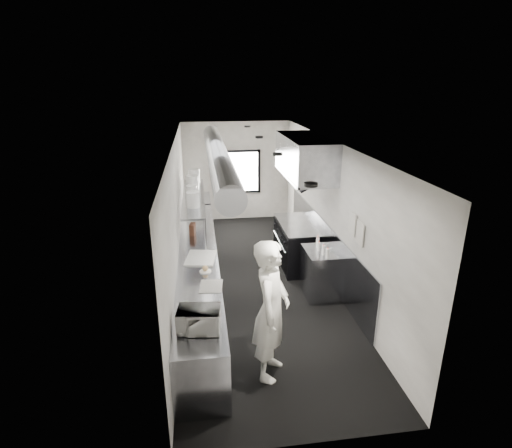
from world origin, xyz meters
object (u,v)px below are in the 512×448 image
object	(u,v)px
prep_counter	(199,276)
small_plate	(205,271)
pass_shelf	(194,198)
deli_tub_a	(187,318)
far_work_table	(198,214)
deli_tub_b	(186,307)
squeeze_bottle_a	(327,253)
squeeze_bottle_c	(319,247)
squeeze_bottle_d	(318,243)
microwave	(199,320)
bottle_station	(322,273)
knife_block	(193,229)
squeeze_bottle_b	(323,250)
plate_stack_b	(192,192)
line_cook	(271,310)
plate_stack_d	(194,178)
plate_stack_c	(193,184)
squeeze_bottle_e	(318,240)
exhaust_hood	(305,157)
plate_stack_a	(193,200)
range	(298,244)

from	to	relation	value
prep_counter	small_plate	bearing A→B (deg)	-81.37
pass_shelf	deli_tub_a	size ratio (longest dim) A/B	19.52
far_work_table	small_plate	world-z (taller)	small_plate
deli_tub_b	squeeze_bottle_a	distance (m)	2.82
squeeze_bottle_c	squeeze_bottle_d	xyz separation A→B (m)	(0.03, 0.17, 0.01)
microwave	deli_tub_a	xyz separation A→B (m)	(-0.16, 0.22, -0.09)
bottle_station	knife_block	xyz separation A→B (m)	(-2.40, 1.18, 0.57)
prep_counter	squeeze_bottle_b	bearing A→B (deg)	-9.68
small_plate	plate_stack_b	world-z (taller)	plate_stack_b
squeeze_bottle_a	small_plate	bearing A→B (deg)	-173.64
bottle_station	deli_tub_b	xyz separation A→B (m)	(-2.47, -1.73, 0.50)
line_cook	squeeze_bottle_b	xyz separation A→B (m)	(1.29, 1.87, -0.01)
plate_stack_d	plate_stack_c	bearing A→B (deg)	-93.51
squeeze_bottle_d	squeeze_bottle_e	world-z (taller)	squeeze_bottle_d
pass_shelf	plate_stack_c	world-z (taller)	plate_stack_c
exhaust_hood	bottle_station	size ratio (longest dim) A/B	2.44
bottle_station	plate_stack_d	bearing A→B (deg)	132.39
line_cook	deli_tub_b	xyz separation A→B (m)	(-1.13, 0.32, -0.05)
far_work_table	squeeze_bottle_d	distance (m)	4.38
bottle_station	plate_stack_c	xyz separation A→B (m)	(-2.36, 2.02, 1.30)
line_cook	small_plate	size ratio (longest dim) A/B	10.22
squeeze_bottle_b	squeeze_bottle_e	bearing A→B (deg)	85.69
deli_tub_b	plate_stack_a	distance (m)	2.75
deli_tub_b	squeeze_bottle_d	distance (m)	3.08
squeeze_bottle_a	knife_block	bearing A→B (deg)	147.48
line_cook	squeeze_bottle_a	distance (m)	2.17
range	bottle_station	distance (m)	1.40
range	line_cook	distance (m)	3.70
plate_stack_b	squeeze_bottle_b	distance (m)	2.94
plate_stack_d	squeeze_bottle_b	xyz separation A→B (m)	(2.27, -2.73, -0.78)
deli_tub_b	small_plate	distance (m)	1.20
exhaust_hood	range	distance (m)	1.92
line_cook	squeeze_bottle_d	bearing A→B (deg)	-8.30
squeeze_bottle_b	squeeze_bottle_e	world-z (taller)	squeeze_bottle_b
pass_shelf	line_cook	bearing A→B (deg)	-75.09
range	squeeze_bottle_c	bearing A→B (deg)	-88.98
pass_shelf	far_work_table	size ratio (longest dim) A/B	2.50
knife_block	plate_stack_b	size ratio (longest dim) A/B	0.82
far_work_table	microwave	distance (m)	6.14
range	squeeze_bottle_d	size ratio (longest dim) A/B	8.78
plate_stack_c	squeeze_bottle_e	world-z (taller)	plate_stack_c
far_work_table	squeeze_bottle_b	xyz separation A→B (m)	(2.24, -4.08, 0.54)
squeeze_bottle_c	plate_stack_d	bearing A→B (deg)	131.39
squeeze_bottle_c	knife_block	bearing A→B (deg)	153.03
squeeze_bottle_b	squeeze_bottle_c	bearing A→B (deg)	99.22
knife_block	deli_tub_b	bearing A→B (deg)	-80.15
small_plate	plate_stack_b	xyz separation A→B (m)	(-0.19, 2.05, 0.80)
range	plate_stack_a	bearing A→B (deg)	-167.61
deli_tub_a	squeeze_bottle_d	bearing A→B (deg)	42.15
pass_shelf	squeeze_bottle_b	world-z (taller)	pass_shelf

